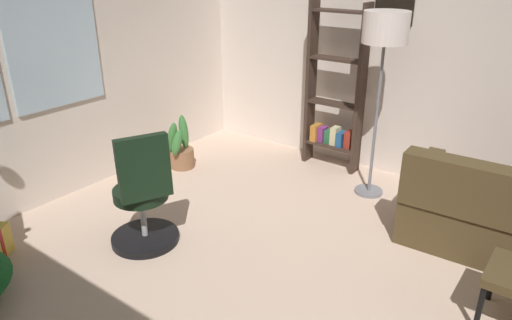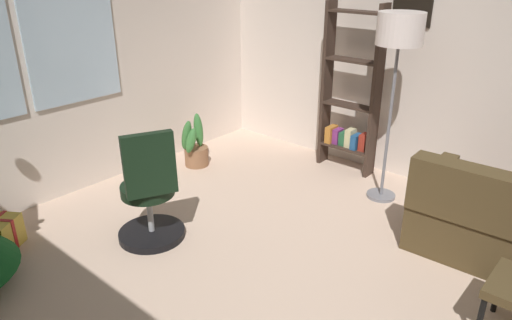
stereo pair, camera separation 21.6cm
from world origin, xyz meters
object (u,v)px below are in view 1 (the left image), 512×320
at_px(floor_lamp, 385,39).
at_px(potted_plant, 180,150).
at_px(office_chair, 143,203).
at_px(bookshelf, 334,99).

xyz_separation_m(floor_lamp, potted_plant, (-0.69, 1.97, -1.32)).
bearing_deg(office_chair, bookshelf, -10.64).
height_order(office_chair, floor_lamp, floor_lamp).
height_order(office_chair, potted_plant, office_chair).
bearing_deg(potted_plant, bookshelf, -50.99).
relative_size(office_chair, floor_lamp, 0.56).
bearing_deg(bookshelf, potted_plant, 129.01).
distance_m(bookshelf, floor_lamp, 1.06).
bearing_deg(office_chair, floor_lamp, -28.91).
bearing_deg(floor_lamp, office_chair, 151.09).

